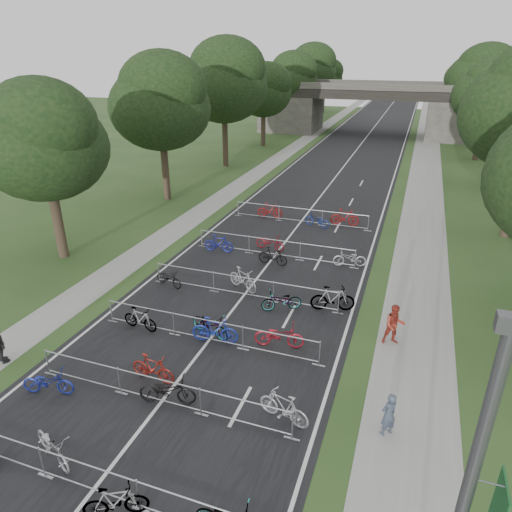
# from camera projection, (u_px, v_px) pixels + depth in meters

# --- Properties ---
(road) EXTENTS (11.00, 140.00, 0.01)m
(road) POSITION_uv_depth(u_px,v_px,m) (353.00, 155.00, 52.15)
(road) COLOR black
(road) RESTS_ON ground
(sidewalk_right) EXTENTS (3.00, 140.00, 0.01)m
(sidewalk_right) POSITION_uv_depth(u_px,v_px,m) (426.00, 160.00, 49.72)
(sidewalk_right) COLOR gray
(sidewalk_right) RESTS_ON ground
(sidewalk_left) EXTENTS (2.00, 140.00, 0.01)m
(sidewalk_left) POSITION_uv_depth(u_px,v_px,m) (289.00, 151.00, 54.44)
(sidewalk_left) COLOR gray
(sidewalk_left) RESTS_ON ground
(lane_markings) EXTENTS (0.12, 140.00, 0.00)m
(lane_markings) POSITION_uv_depth(u_px,v_px,m) (353.00, 155.00, 52.16)
(lane_markings) COLOR silver
(lane_markings) RESTS_ON ground
(overpass_bridge) EXTENTS (31.00, 8.00, 7.05)m
(overpass_bridge) POSITION_uv_depth(u_px,v_px,m) (371.00, 109.00, 63.60)
(overpass_bridge) COLOR #403D39
(overpass_bridge) RESTS_ON ground
(tree_left_0) EXTENTS (6.72, 6.72, 10.25)m
(tree_left_0) POSITION_uv_depth(u_px,v_px,m) (43.00, 143.00, 23.68)
(tree_left_0) COLOR #33261C
(tree_left_0) RESTS_ON ground
(tree_left_1) EXTENTS (7.56, 7.56, 11.53)m
(tree_left_1) POSITION_uv_depth(u_px,v_px,m) (161.00, 104.00, 33.66)
(tree_left_1) COLOR #33261C
(tree_left_1) RESTS_ON ground
(tree_left_2) EXTENTS (8.40, 8.40, 12.81)m
(tree_left_2) POSITION_uv_depth(u_px,v_px,m) (224.00, 83.00, 43.64)
(tree_left_2) COLOR #33261C
(tree_left_2) RESTS_ON ground
(tree_right_2) EXTENTS (6.16, 6.16, 9.39)m
(tree_right_2) POSITION_uv_depth(u_px,v_px,m) (502.00, 117.00, 37.06)
(tree_right_2) COLOR #33261C
(tree_right_2) RESTS_ON ground
(tree_left_3) EXTENTS (6.72, 6.72, 10.25)m
(tree_left_3) POSITION_uv_depth(u_px,v_px,m) (264.00, 91.00, 54.62)
(tree_left_3) COLOR #33261C
(tree_left_3) RESTS_ON ground
(tree_right_3) EXTENTS (7.17, 7.17, 10.93)m
(tree_right_3) POSITION_uv_depth(u_px,v_px,m) (489.00, 93.00, 46.98)
(tree_right_3) COLOR #33261C
(tree_right_3) RESTS_ON ground
(tree_left_4) EXTENTS (7.56, 7.56, 11.53)m
(tree_left_4) POSITION_uv_depth(u_px,v_px,m) (291.00, 79.00, 64.60)
(tree_left_4) COLOR #33261C
(tree_left_4) RESTS_ON ground
(tree_right_4) EXTENTS (8.18, 8.18, 12.47)m
(tree_right_4) POSITION_uv_depth(u_px,v_px,m) (481.00, 77.00, 56.89)
(tree_right_4) COLOR #33261C
(tree_right_4) RESTS_ON ground
(tree_left_5) EXTENTS (8.40, 8.40, 12.81)m
(tree_left_5) POSITION_uv_depth(u_px,v_px,m) (311.00, 70.00, 74.58)
(tree_left_5) COLOR #33261C
(tree_left_5) RESTS_ON ground
(tree_right_5) EXTENTS (6.16, 6.16, 9.39)m
(tree_right_5) POSITION_uv_depth(u_px,v_px,m) (471.00, 87.00, 68.00)
(tree_right_5) COLOR #33261C
(tree_right_5) RESTS_ON ground
(tree_left_6) EXTENTS (6.72, 6.72, 10.25)m
(tree_left_6) POSITION_uv_depth(u_px,v_px,m) (325.00, 77.00, 85.56)
(tree_left_6) COLOR #33261C
(tree_left_6) RESTS_ON ground
(tree_right_6) EXTENTS (7.17, 7.17, 10.93)m
(tree_right_6) POSITION_uv_depth(u_px,v_px,m) (467.00, 76.00, 77.92)
(tree_right_6) COLOR #33261C
(tree_right_6) RESTS_ON ground
(barrier_row_1) EXTENTS (9.70, 0.08, 1.10)m
(barrier_row_1) POSITION_uv_depth(u_px,v_px,m) (88.00, 478.00, 12.05)
(barrier_row_1) COLOR #A3A6AB
(barrier_row_1) RESTS_ON ground
(barrier_row_2) EXTENTS (9.70, 0.08, 1.10)m
(barrier_row_2) POSITION_uv_depth(u_px,v_px,m) (159.00, 391.00, 15.15)
(barrier_row_2) COLOR #A3A6AB
(barrier_row_2) RESTS_ON ground
(barrier_row_3) EXTENTS (9.70, 0.08, 1.10)m
(barrier_row_3) POSITION_uv_depth(u_px,v_px,m) (207.00, 331.00, 18.41)
(barrier_row_3) COLOR #A3A6AB
(barrier_row_3) RESTS_ON ground
(barrier_row_4) EXTENTS (9.70, 0.08, 1.10)m
(barrier_row_4) POSITION_uv_depth(u_px,v_px,m) (243.00, 287.00, 21.85)
(barrier_row_4) COLOR #A3A6AB
(barrier_row_4) RESTS_ON ground
(barrier_row_5) EXTENTS (9.70, 0.08, 1.10)m
(barrier_row_5) POSITION_uv_depth(u_px,v_px,m) (274.00, 248.00, 26.15)
(barrier_row_5) COLOR #A3A6AB
(barrier_row_5) RESTS_ON ground
(barrier_row_6) EXTENTS (9.70, 0.08, 1.10)m
(barrier_row_6) POSITION_uv_depth(u_px,v_px,m) (300.00, 216.00, 31.31)
(barrier_row_6) COLOR #A3A6AB
(barrier_row_6) RESTS_ON ground
(bike_5) EXTENTS (2.02, 1.36, 1.00)m
(bike_5) POSITION_uv_depth(u_px,v_px,m) (53.00, 447.00, 13.07)
(bike_5) COLOR gray
(bike_5) RESTS_ON ground
(bike_6) EXTENTS (1.69, 1.19, 1.00)m
(bike_6) POSITION_uv_depth(u_px,v_px,m) (116.00, 502.00, 11.47)
(bike_6) COLOR #A3A6AB
(bike_6) RESTS_ON ground
(bike_8) EXTENTS (1.93, 1.09, 0.96)m
(bike_8) POSITION_uv_depth(u_px,v_px,m) (48.00, 382.00, 15.65)
(bike_8) COLOR navy
(bike_8) RESTS_ON ground
(bike_9) EXTENTS (1.81, 0.63, 1.07)m
(bike_9) POSITION_uv_depth(u_px,v_px,m) (153.00, 368.00, 16.24)
(bike_9) COLOR maroon
(bike_9) RESTS_ON ground
(bike_10) EXTENTS (2.05, 1.13, 1.02)m
(bike_10) POSITION_uv_depth(u_px,v_px,m) (167.00, 391.00, 15.22)
(bike_10) COLOR black
(bike_10) RESTS_ON ground
(bike_11) EXTENTS (1.88, 0.96, 1.09)m
(bike_11) POSITION_uv_depth(u_px,v_px,m) (284.00, 407.00, 14.45)
(bike_11) COLOR #A6A6AD
(bike_11) RESTS_ON ground
(bike_12) EXTENTS (1.72, 0.65, 1.01)m
(bike_12) POSITION_uv_depth(u_px,v_px,m) (140.00, 319.00, 19.29)
(bike_12) COLOR #A3A6AB
(bike_12) RESTS_ON ground
(bike_13) EXTENTS (2.05, 1.24, 1.02)m
(bike_13) POSITION_uv_depth(u_px,v_px,m) (210.00, 325.00, 18.88)
(bike_13) COLOR #A3A6AB
(bike_13) RESTS_ON ground
(bike_14) EXTENTS (2.00, 0.84, 1.16)m
(bike_14) POSITION_uv_depth(u_px,v_px,m) (215.00, 330.00, 18.38)
(bike_14) COLOR #1B2F99
(bike_14) RESTS_ON ground
(bike_15) EXTENTS (2.09, 1.05, 1.05)m
(bike_15) POSITION_uv_depth(u_px,v_px,m) (279.00, 335.00, 18.14)
(bike_15) COLOR maroon
(bike_15) RESTS_ON ground
(bike_16) EXTENTS (1.77, 1.03, 0.88)m
(bike_16) POSITION_uv_depth(u_px,v_px,m) (169.00, 278.00, 22.93)
(bike_16) COLOR black
(bike_16) RESTS_ON ground
(bike_17) EXTENTS (1.96, 1.36, 1.15)m
(bike_17) POSITION_uv_depth(u_px,v_px,m) (243.00, 279.00, 22.49)
(bike_17) COLOR #93949A
(bike_17) RESTS_ON ground
(bike_18) EXTENTS (1.94, 1.45, 0.97)m
(bike_18) POSITION_uv_depth(u_px,v_px,m) (282.00, 301.00, 20.73)
(bike_18) COLOR #A3A6AB
(bike_18) RESTS_ON ground
(bike_19) EXTENTS (2.10, 1.11, 1.21)m
(bike_19) POSITION_uv_depth(u_px,v_px,m) (333.00, 299.00, 20.67)
(bike_19) COLOR #A3A6AB
(bike_19) RESTS_ON ground
(bike_20) EXTENTS (1.79, 0.62, 1.06)m
(bike_20) POSITION_uv_depth(u_px,v_px,m) (219.00, 243.00, 26.82)
(bike_20) COLOR navy
(bike_20) RESTS_ON ground
(bike_21) EXTENTS (1.94, 0.94, 0.97)m
(bike_21) POSITION_uv_depth(u_px,v_px,m) (270.00, 242.00, 27.08)
(bike_21) COLOR maroon
(bike_21) RESTS_ON ground
(bike_22) EXTENTS (1.76, 0.64, 1.03)m
(bike_22) POSITION_uv_depth(u_px,v_px,m) (273.00, 256.00, 25.19)
(bike_22) COLOR black
(bike_22) RESTS_ON ground
(bike_23) EXTENTS (1.91, 1.06, 0.95)m
(bike_23) POSITION_uv_depth(u_px,v_px,m) (350.00, 258.00, 25.01)
(bike_23) COLOR #B2B3BB
(bike_23) RESTS_ON ground
(bike_25) EXTENTS (1.86, 0.73, 1.09)m
(bike_25) POSITION_uv_depth(u_px,v_px,m) (270.00, 210.00, 32.34)
(bike_25) COLOR maroon
(bike_25) RESTS_ON ground
(bike_26) EXTENTS (1.92, 1.13, 0.95)m
(bike_26) POSITION_uv_depth(u_px,v_px,m) (317.00, 220.00, 30.64)
(bike_26) COLOR navy
(bike_26) RESTS_ON ground
(bike_27) EXTENTS (1.99, 0.74, 1.17)m
(bike_27) POSITION_uv_depth(u_px,v_px,m) (345.00, 217.00, 30.84)
(bike_27) COLOR maroon
(bike_27) RESTS_ON ground
(pedestrian_a) EXTENTS (0.66, 0.65, 1.53)m
(pedestrian_a) POSITION_uv_depth(u_px,v_px,m) (389.00, 415.00, 13.86)
(pedestrian_a) COLOR #394355
(pedestrian_a) RESTS_ON ground
(pedestrian_b) EXTENTS (1.00, 0.88, 1.73)m
(pedestrian_b) POSITION_uv_depth(u_px,v_px,m) (394.00, 325.00, 18.21)
(pedestrian_b) COLOR maroon
(pedestrian_b) RESTS_ON ground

